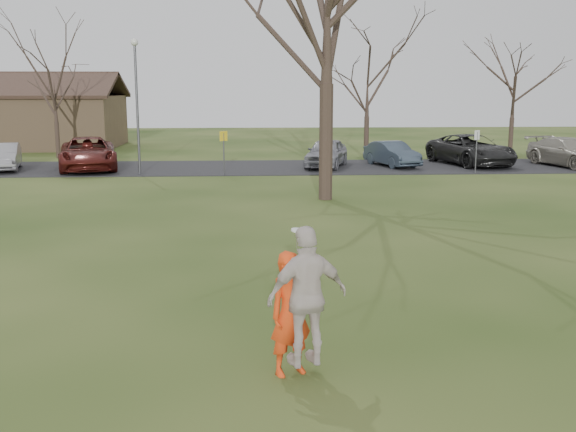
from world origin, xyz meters
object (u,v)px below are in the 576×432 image
(car_4, at_px, (327,153))
(catching_play, at_px, (307,296))
(lamp_post, at_px, (136,90))
(car_6, at_px, (471,150))
(car_7, at_px, (568,152))
(player_defender, at_px, (291,314))
(car_5, at_px, (392,154))
(big_tree, at_px, (327,3))
(car_2, at_px, (88,153))
(car_1, at_px, (4,157))

(car_4, distance_m, catching_play, 25.49)
(car_4, distance_m, lamp_post, 10.00)
(car_4, distance_m, car_6, 7.77)
(car_4, height_order, car_7, car_7)
(player_defender, relative_size, car_5, 0.47)
(car_4, bearing_deg, car_6, 21.33)
(car_4, relative_size, big_tree, 0.30)
(car_4, relative_size, car_7, 0.85)
(car_5, relative_size, catching_play, 1.91)
(lamp_post, bearing_deg, player_defender, -75.70)
(car_6, bearing_deg, lamp_post, 175.68)
(player_defender, bearing_deg, car_6, 41.29)
(car_7, bearing_deg, catching_play, -136.67)
(catching_play, bearing_deg, player_defender, 160.61)
(car_4, xyz_separation_m, big_tree, (-1.16, -9.94, 6.23))
(car_2, xyz_separation_m, car_7, (24.56, 0.07, -0.07))
(car_2, bearing_deg, car_7, -13.08)
(car_7, bearing_deg, lamp_post, 170.84)
(catching_play, height_order, big_tree, big_tree)
(car_2, relative_size, car_7, 1.14)
(car_1, xyz_separation_m, catching_play, (12.99, -24.79, 0.49))
(player_defender, height_order, car_6, player_defender)
(car_1, relative_size, catching_play, 1.97)
(big_tree, bearing_deg, car_7, 34.67)
(car_7, height_order, lamp_post, lamp_post)
(car_2, height_order, car_5, car_2)
(car_4, bearing_deg, big_tree, -79.27)
(car_6, height_order, big_tree, big_tree)
(player_defender, bearing_deg, catching_play, -44.79)
(player_defender, relative_size, big_tree, 0.13)
(car_6, bearing_deg, car_2, 168.76)
(car_6, bearing_deg, car_5, 171.09)
(player_defender, xyz_separation_m, lamp_post, (-5.81, 22.78, 3.06))
(car_6, bearing_deg, car_7, -25.92)
(car_6, xyz_separation_m, big_tree, (-8.90, -10.48, 6.17))
(car_2, distance_m, car_4, 12.01)
(catching_play, relative_size, big_tree, 0.14)
(lamp_post, relative_size, big_tree, 0.45)
(car_7, bearing_deg, player_defender, -137.12)
(car_2, bearing_deg, player_defender, -83.94)
(car_2, xyz_separation_m, lamp_post, (2.84, -1.92, 3.13))
(player_defender, distance_m, big_tree, 16.59)
(car_5, bearing_deg, catching_play, -123.10)
(car_7, bearing_deg, car_1, 165.71)
(car_5, bearing_deg, car_4, 163.55)
(car_5, height_order, lamp_post, lamp_post)
(car_2, relative_size, big_tree, 0.41)
(car_6, distance_m, car_7, 4.92)
(car_4, relative_size, catching_play, 2.11)
(lamp_post, bearing_deg, car_4, 14.93)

